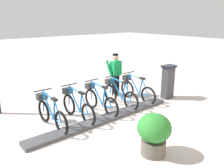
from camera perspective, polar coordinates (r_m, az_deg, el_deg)
ground_plane at (r=7.03m, az=-1.54°, el=-8.91°), size 60.00×60.00×0.00m
dock_rail_base at (r=7.01m, az=-1.54°, el=-8.54°), size 0.44×5.03×0.10m
payment_kiosk at (r=8.93m, az=13.75°, el=0.68°), size 0.36×0.52×1.28m
bike_docked_0 at (r=8.51m, az=5.98°, el=-1.35°), size 1.72×0.54×1.02m
bike_docked_1 at (r=7.96m, az=1.70°, el=-2.54°), size 1.72×0.54×1.02m
bike_docked_2 at (r=7.45m, az=-3.21°, el=-3.88°), size 1.72×0.54×1.02m
bike_docked_3 at (r=7.02m, az=-8.78°, el=-5.36°), size 1.72×0.54×1.02m
bike_docked_4 at (r=6.66m, az=-15.06°, el=-6.96°), size 1.72×0.54×1.02m
worker_near_rack at (r=8.92m, az=0.90°, el=2.75°), size 0.47×0.64×1.66m
planter_bush at (r=5.27m, az=10.41°, el=-11.75°), size 0.76×0.76×0.97m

